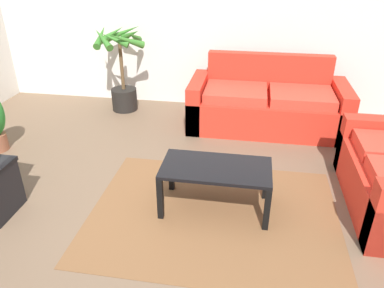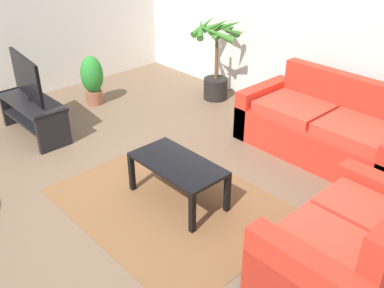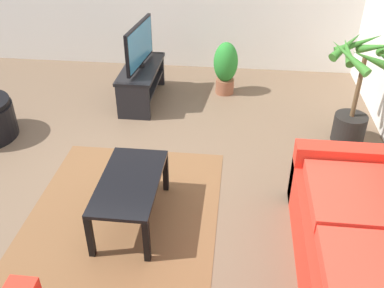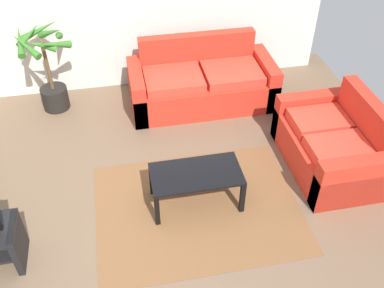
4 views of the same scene
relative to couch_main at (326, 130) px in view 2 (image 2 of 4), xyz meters
The scene contains 10 objects.
ground_plane 2.53m from the couch_main, 114.86° to the right, with size 6.60×6.60×0.00m, color brown.
wall_back 1.65m from the couch_main, 145.90° to the left, with size 6.00×0.06×2.70m, color silver.
couch_main is the anchor object (origin of this frame).
couch_loveseat 2.01m from the couch_main, 52.69° to the right, with size 0.90×1.41×0.90m.
tv_stand 3.60m from the couch_main, 140.62° to the right, with size 1.10×0.45×0.48m.
tv 3.63m from the couch_main, 140.66° to the right, with size 0.93×0.14×0.56m.
coffee_table 1.94m from the couch_main, 103.92° to the right, with size 0.96×0.50×0.44m.
area_rug 2.06m from the couch_main, 103.24° to the right, with size 2.20×1.70×0.01m, color brown.
potted_palm 2.09m from the couch_main, behind, with size 0.77×0.74×1.21m.
potted_plant_small 3.36m from the couch_main, 159.10° to the right, with size 0.33×0.33×0.73m.
Camera 2 is at (3.29, -1.91, 2.60)m, focal length 40.52 mm.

